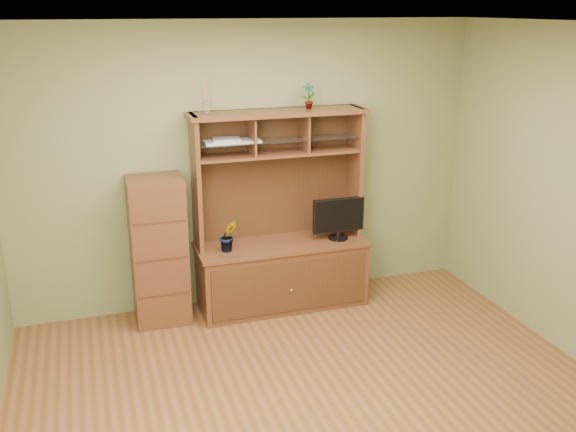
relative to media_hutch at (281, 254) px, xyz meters
name	(u,v)px	position (x,y,z in m)	size (l,w,h in m)	color
room	(324,234)	(-0.24, -1.73, 0.83)	(4.54, 4.04, 2.74)	brown
media_hutch	(281,254)	(0.00, 0.00, 0.00)	(1.66, 0.61, 1.90)	#442213
monitor	(339,218)	(0.56, -0.08, 0.34)	(0.51, 0.20, 0.40)	black
orchid_plant	(228,236)	(-0.53, -0.08, 0.28)	(0.16, 0.13, 0.30)	#2B531C
top_plant	(309,96)	(0.30, 0.08, 1.50)	(0.13, 0.09, 0.24)	#346322
reed_diffuser	(206,100)	(-0.66, 0.08, 1.50)	(0.06, 0.06, 0.31)	silver
magazines	(230,141)	(-0.45, 0.08, 1.13)	(0.52, 0.22, 0.04)	silver
side_cabinet	(159,251)	(-1.16, 0.03, 0.16)	(0.49, 0.45, 1.37)	#442213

